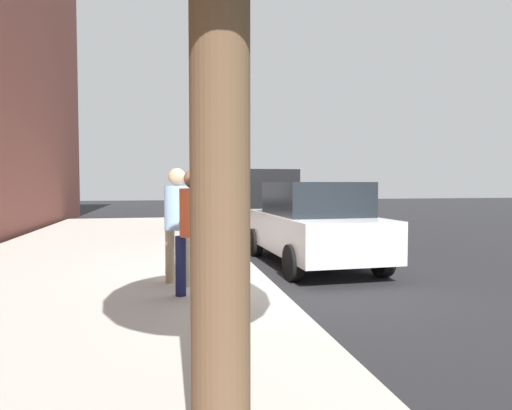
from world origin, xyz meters
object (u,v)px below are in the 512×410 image
Objects in this scene: parking_meter at (239,218)px; parked_sedan_near at (312,224)px; pedestrian_bystander at (194,222)px; parked_van_far at (252,197)px; traffic_signal at (200,159)px; pedestrian_at_meter at (177,216)px.

parked_sedan_near reaches higher than parking_meter.
parked_sedan_near is at bearing -49.15° from parking_meter.
pedestrian_bystander is 0.34× the size of parked_van_far.
traffic_signal reaches higher than parking_meter.
pedestrian_at_meter is at bearing 109.66° from parking_meter.
pedestrian_at_meter reaches higher than pedestrian_bystander.
parked_sedan_near is 1.24× the size of traffic_signal.
pedestrian_bystander is 9.91m from parked_van_far.
parking_meter is 0.32× the size of parked_sedan_near.
traffic_signal is (6.52, 1.88, 1.68)m from parked_sedan_near.
parked_van_far is (8.75, -2.86, 0.02)m from pedestrian_at_meter.
traffic_signal reaches higher than pedestrian_bystander.
traffic_signal is at bearing 98.72° from parked_van_far.
parked_van_far is 2.31m from traffic_signal.
traffic_signal is at bearing 48.16° from pedestrian_at_meter.
parking_meter is 1.11m from pedestrian_at_meter.
traffic_signal is at bearing 16.19° from pedestrian_bystander.
parking_meter is 8.57m from parked_van_far.
pedestrian_bystander is 0.50× the size of traffic_signal.
pedestrian_at_meter is 1.02× the size of pedestrian_bystander.
parked_sedan_near is 6.99m from traffic_signal.
pedestrian_bystander is at bearing 175.24° from traffic_signal.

